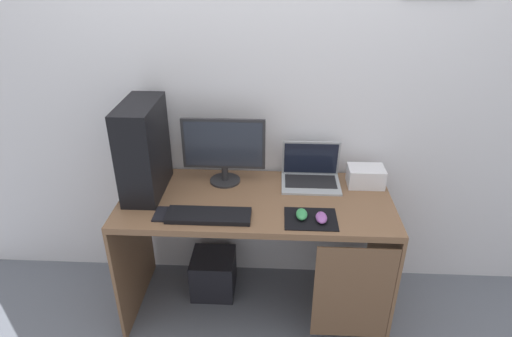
{
  "coord_description": "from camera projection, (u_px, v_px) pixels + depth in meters",
  "views": [
    {
      "loc": [
        0.1,
        -1.97,
        1.97
      ],
      "look_at": [
        0.0,
        0.0,
        0.95
      ],
      "focal_mm": 30.22,
      "sensor_mm": 36.0,
      "label": 1
    }
  ],
  "objects": [
    {
      "name": "pc_tower",
      "position": [
        143.0,
        149.0,
        2.27
      ],
      "size": [
        0.18,
        0.4,
        0.5
      ],
      "primitive_type": "cube",
      "color": "black",
      "rests_on": "desk"
    },
    {
      "name": "laptop",
      "position": [
        311.0,
        175.0,
        2.44
      ],
      "size": [
        0.33,
        0.24,
        0.23
      ],
      "color": "#9EA3A8",
      "rests_on": "desk"
    },
    {
      "name": "cell_phone",
      "position": [
        161.0,
        214.0,
        2.16
      ],
      "size": [
        0.07,
        0.13,
        0.01
      ],
      "primitive_type": "cube",
      "color": "black",
      "rests_on": "desk"
    },
    {
      "name": "mouse_left",
      "position": [
        302.0,
        214.0,
        2.13
      ],
      "size": [
        0.06,
        0.1,
        0.03
      ],
      "primitive_type": "ellipsoid",
      "color": "#338C4C",
      "rests_on": "mousepad"
    },
    {
      "name": "desk",
      "position": [
        259.0,
        224.0,
        2.37
      ],
      "size": [
        1.45,
        0.63,
        0.77
      ],
      "color": "brown",
      "rests_on": "ground_plane"
    },
    {
      "name": "keyboard",
      "position": [
        209.0,
        216.0,
        2.14
      ],
      "size": [
        0.42,
        0.14,
        0.02
      ],
      "primitive_type": "cube",
      "color": "black",
      "rests_on": "desk"
    },
    {
      "name": "wall_back",
      "position": [
        260.0,
        82.0,
        2.38
      ],
      "size": [
        4.0,
        0.05,
        2.6
      ],
      "color": "silver",
      "rests_on": "ground_plane"
    },
    {
      "name": "projector",
      "position": [
        366.0,
        176.0,
        2.41
      ],
      "size": [
        0.2,
        0.14,
        0.11
      ],
      "primitive_type": "cube",
      "color": "silver",
      "rests_on": "desk"
    },
    {
      "name": "subwoofer",
      "position": [
        214.0,
        273.0,
        2.72
      ],
      "size": [
        0.26,
        0.26,
        0.26
      ],
      "primitive_type": "cube",
      "color": "black",
      "rests_on": "ground_plane"
    },
    {
      "name": "mousepad",
      "position": [
        311.0,
        219.0,
        2.13
      ],
      "size": [
        0.26,
        0.2,
        0.0
      ],
      "primitive_type": "cube",
      "color": "black",
      "rests_on": "desk"
    },
    {
      "name": "monitor",
      "position": [
        224.0,
        149.0,
        2.37
      ],
      "size": [
        0.46,
        0.17,
        0.38
      ],
      "color": "#232326",
      "rests_on": "desk"
    },
    {
      "name": "ground_plane",
      "position": [
        256.0,
        304.0,
        2.66
      ],
      "size": [
        8.0,
        8.0,
        0.0
      ],
      "primitive_type": "plane",
      "color": "slate"
    },
    {
      "name": "mouse_right",
      "position": [
        321.0,
        218.0,
        2.1
      ],
      "size": [
        0.06,
        0.1,
        0.03
      ],
      "primitive_type": "ellipsoid",
      "color": "#8C4C99",
      "rests_on": "mousepad"
    }
  ]
}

